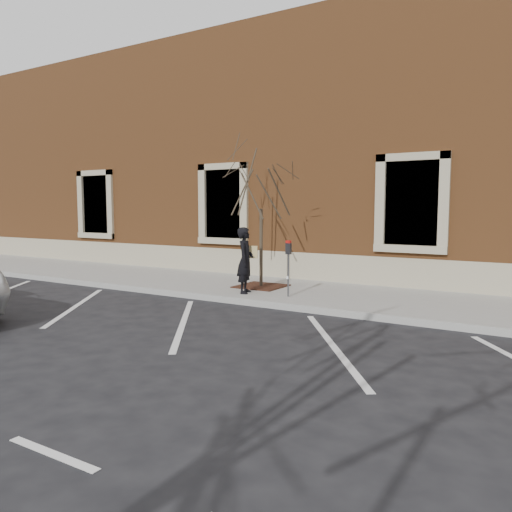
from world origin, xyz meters
The scene contains 9 objects.
ground centered at (0.00, 0.00, 0.00)m, with size 120.00×120.00×0.00m, color #28282B.
sidewalk_near centered at (0.00, 1.75, 0.07)m, with size 40.00×3.50×0.15m, color #A09C96.
curb_near centered at (0.00, -0.05, 0.07)m, with size 40.00×0.12×0.15m, color #9E9E99.
parking_stripes centered at (0.00, -2.20, 0.00)m, with size 28.00×4.40×0.01m, color silver, non-canonical shape.
building_civic centered at (0.00, 7.74, 4.00)m, with size 40.00×8.62×8.00m.
man centered at (-0.32, 0.61, 0.97)m, with size 0.60×0.39×1.65m, color black.
parking_meter centered at (0.83, 0.73, 1.09)m, with size 0.12×0.09×1.35m.
tree_grate centered at (-0.49, 1.66, 0.17)m, with size 1.21×1.21×0.03m, color #3D2013.
sapling centered at (-0.49, 1.66, 2.83)m, with size 2.30×2.30×3.83m.
Camera 1 is at (6.33, -9.81, 2.30)m, focal length 35.00 mm.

